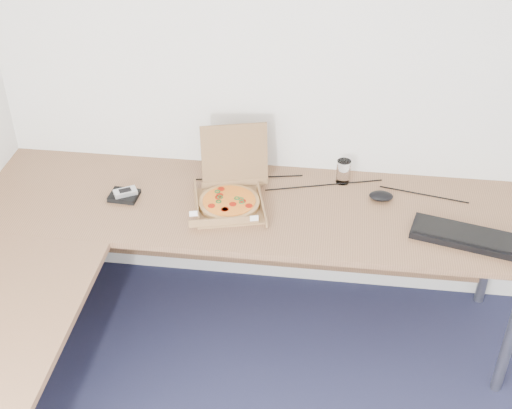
# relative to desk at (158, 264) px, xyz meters

# --- Properties ---
(room_shell) EXTENTS (3.50, 3.50, 2.50)m
(room_shell) POSITION_rel_desk_xyz_m (0.82, -0.97, 0.55)
(room_shell) COLOR silver
(room_shell) RESTS_ON ground
(desk) EXTENTS (2.50, 2.20, 0.73)m
(desk) POSITION_rel_desk_xyz_m (0.00, 0.00, 0.00)
(desk) COLOR brown
(desk) RESTS_ON ground
(pizza_box) EXTENTS (0.31, 0.36, 0.32)m
(pizza_box) POSITION_rel_desk_xyz_m (0.24, 0.42, 0.07)
(pizza_box) COLOR olive
(pizza_box) RESTS_ON desk
(drinking_glass) EXTENTS (0.07, 0.07, 0.12)m
(drinking_glass) POSITION_rel_desk_xyz_m (0.75, 0.67, 0.09)
(drinking_glass) COLOR silver
(drinking_glass) RESTS_ON desk
(keyboard) EXTENTS (0.49, 0.27, 0.03)m
(keyboard) POSITION_rel_desk_xyz_m (1.28, 0.29, 0.04)
(keyboard) COLOR black
(keyboard) RESTS_ON desk
(mouse) EXTENTS (0.12, 0.09, 0.04)m
(mouse) POSITION_rel_desk_xyz_m (0.93, 0.54, 0.05)
(mouse) COLOR black
(mouse) RESTS_ON desk
(wallet) EXTENTS (0.14, 0.12, 0.02)m
(wallet) POSITION_rel_desk_xyz_m (-0.26, 0.41, 0.04)
(wallet) COLOR black
(wallet) RESTS_ON desk
(phone) EXTENTS (0.12, 0.10, 0.02)m
(phone) POSITION_rel_desk_xyz_m (-0.25, 0.41, 0.06)
(phone) COLOR #B2B5BA
(phone) RESTS_ON wallet
(cable_bundle) EXTENTS (0.62, 0.13, 0.01)m
(cable_bundle) POSITION_rel_desk_xyz_m (0.66, 0.63, 0.03)
(cable_bundle) COLOR black
(cable_bundle) RESTS_ON desk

